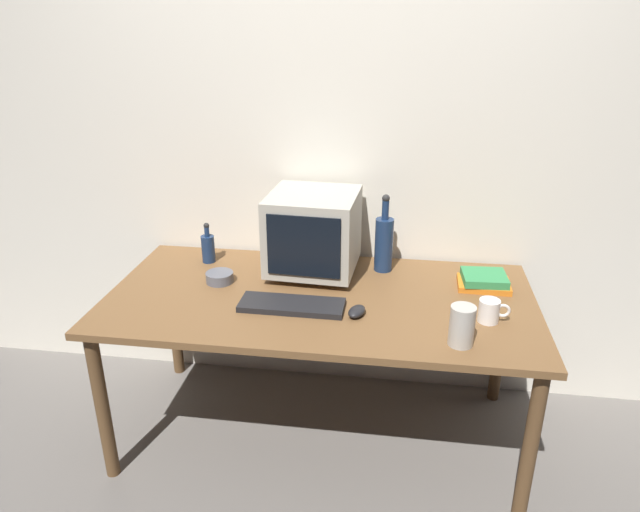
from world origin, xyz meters
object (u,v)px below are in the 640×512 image
Objects in this scene: metal_canister at (462,326)px; bottle_short at (208,247)px; keyboard at (292,305)px; computer_mouse at (357,311)px; bottle_tall at (384,242)px; cd_spindle at (220,277)px; mug at (490,311)px; book_stack at (484,281)px; crt_monitor at (313,232)px.

bottle_short is at bearing 152.41° from metal_canister.
keyboard is 0.26m from computer_mouse.
computer_mouse is at bearing -100.16° from bottle_tall.
cd_spindle is (0.12, -0.21, -0.05)m from bottle_short.
mug reaches higher than computer_mouse.
metal_canister is at bearing -105.37° from book_stack.
bottle_short is 1.27m from metal_canister.
keyboard is (-0.03, -0.36, -0.18)m from crt_monitor.
bottle_short is 1.62× the size of mug.
book_stack is at bearing 74.63° from metal_canister.
keyboard is 0.56m from bottle_tall.
computer_mouse reaches higher than keyboard.
cd_spindle reaches higher than computer_mouse.
book_stack is 1.15m from cd_spindle.
bottle_tall is (0.34, 0.43, 0.12)m from keyboard.
metal_canister is at bearing -63.62° from bottle_tall.
keyboard is 1.17× the size of bottle_tall.
computer_mouse is 0.66m from cd_spindle.
computer_mouse is at bearing -5.31° from keyboard.
keyboard is 0.84m from book_stack.
computer_mouse is at bearing -58.87° from crt_monitor.
crt_monitor is at bearing -167.16° from bottle_tall.
book_stack reaches higher than computer_mouse.
keyboard is at bearing -128.93° from bottle_tall.
crt_monitor reaches higher than book_stack.
mug is at bearing -17.88° from bottle_short.
bottle_tall reaches higher than cd_spindle.
bottle_short is at bearing 140.39° from keyboard.
crt_monitor is 0.83m from metal_canister.
bottle_tall is at bearing 134.91° from mug.
crt_monitor is 0.40m from keyboard.
bottle_tall is at bearing 18.49° from cd_spindle.
mug reaches higher than book_stack.
crt_monitor reaches higher than computer_mouse.
computer_mouse is 0.86m from bottle_short.
keyboard is 2.16× the size of bottle_short.
computer_mouse is (0.26, -0.03, 0.01)m from keyboard.
keyboard is at bearing -158.51° from book_stack.
bottle_tall is 1.85× the size of bottle_short.
crt_monitor reaches higher than cd_spindle.
bottle_short reaches higher than book_stack.
mug is at bearing 20.32° from computer_mouse.
computer_mouse is 0.67× the size of metal_canister.
cd_spindle is (-1.13, 0.19, -0.02)m from mug.
bottle_tall is at bearing 116.38° from metal_canister.
cd_spindle is (-0.39, -0.16, -0.17)m from crt_monitor.
bottle_short is (-0.74, 0.43, 0.05)m from computer_mouse.
bottle_short reaches higher than keyboard.
computer_mouse is at bearing -19.34° from cd_spindle.
mug is (0.42, -0.43, -0.09)m from bottle_tall.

